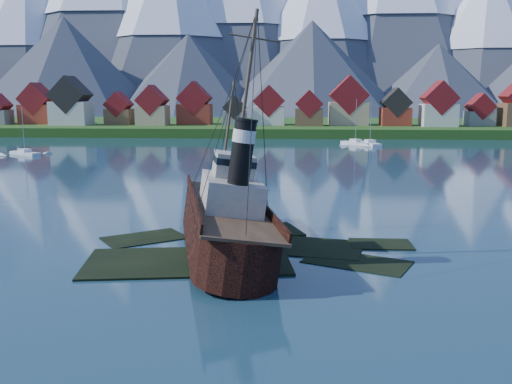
# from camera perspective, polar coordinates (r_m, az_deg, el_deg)

# --- Properties ---
(ground) EXTENTS (1400.00, 1400.00, 0.00)m
(ground) POSITION_cam_1_polar(r_m,az_deg,el_deg) (52.76, -3.20, -6.47)
(ground) COLOR #1B394C
(ground) RESTS_ON ground
(shoal) EXTENTS (31.71, 21.24, 1.14)m
(shoal) POSITION_cam_1_polar(r_m,az_deg,el_deg) (54.74, -1.07, -6.22)
(shoal) COLOR black
(shoal) RESTS_ON ground
(shore_bank) EXTENTS (600.00, 80.00, 3.20)m
(shore_bank) POSITION_cam_1_polar(r_m,az_deg,el_deg) (220.80, 2.00, 6.20)
(shore_bank) COLOR #1E4513
(shore_bank) RESTS_ON ground
(seawall) EXTENTS (600.00, 2.50, 2.00)m
(seawall) POSITION_cam_1_polar(r_m,az_deg,el_deg) (182.92, 1.66, 5.40)
(seawall) COLOR #3F3D38
(seawall) RESTS_ON ground
(town) EXTENTS (250.96, 16.69, 17.30)m
(town) POSITION_cam_1_polar(r_m,az_deg,el_deg) (206.23, -7.47, 8.35)
(town) COLOR maroon
(town) RESTS_ON ground
(mountains) EXTENTS (965.00, 340.00, 205.00)m
(mountains) POSITION_cam_1_polar(r_m,az_deg,el_deg) (536.68, 2.95, 18.06)
(mountains) COLOR #2D333D
(mountains) RESTS_ON ground
(tugboat_wreck) EXTENTS (6.83, 29.44, 23.33)m
(tugboat_wreck) POSITION_cam_1_polar(r_m,az_deg,el_deg) (55.22, -3.28, -2.57)
(tugboat_wreck) COLOR black
(tugboat_wreck) RESTS_ON ground
(sailboat_c) EXTENTS (9.05, 6.79, 11.87)m
(sailboat_c) POSITION_cam_1_polar(r_m,az_deg,el_deg) (145.92, -22.11, 3.56)
(sailboat_c) COLOR silver
(sailboat_c) RESTS_ON ground
(sailboat_e) EXTENTS (5.22, 11.20, 12.61)m
(sailboat_e) POSITION_cam_1_polar(r_m,az_deg,el_deg) (163.10, 11.33, 4.72)
(sailboat_e) COLOR silver
(sailboat_e) RESTS_ON ground
(sailboat_f) EXTENTS (7.95, 8.76, 13.32)m
(sailboat_f) POSITION_cam_1_polar(r_m,az_deg,el_deg) (163.33, 9.90, 4.79)
(sailboat_f) COLOR silver
(sailboat_f) RESTS_ON ground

